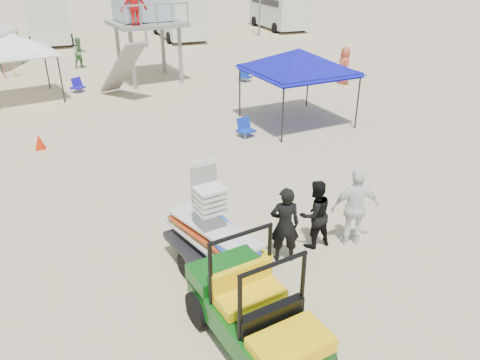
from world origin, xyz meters
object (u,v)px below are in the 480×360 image
object	(u,v)px
surf_trailer	(210,232)
canopy_blue	(299,52)
utility_cart	(255,304)
man_left	(285,225)

from	to	relation	value
surf_trailer	canopy_blue	world-z (taller)	canopy_blue
surf_trailer	utility_cart	bearing A→B (deg)	-90.10
surf_trailer	man_left	bearing A→B (deg)	-11.18
utility_cart	man_left	xyz separation A→B (m)	(1.52, 2.04, -0.04)
utility_cart	canopy_blue	bearing A→B (deg)	59.31
surf_trailer	canopy_blue	bearing A→B (deg)	52.18
utility_cart	canopy_blue	xyz separation A→B (m)	(5.87, 9.89, 1.73)
canopy_blue	utility_cart	bearing A→B (deg)	-120.69
canopy_blue	man_left	bearing A→B (deg)	-118.96
utility_cart	canopy_blue	distance (m)	11.63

